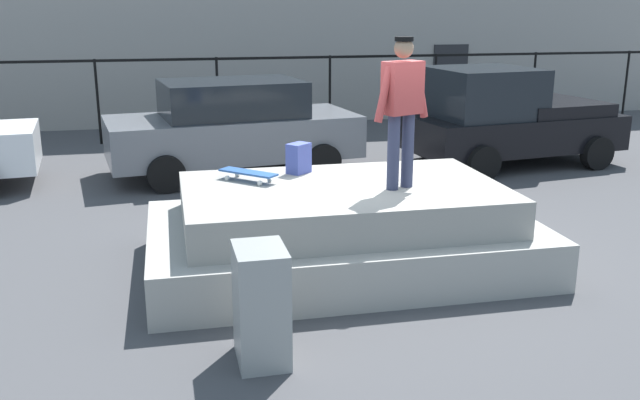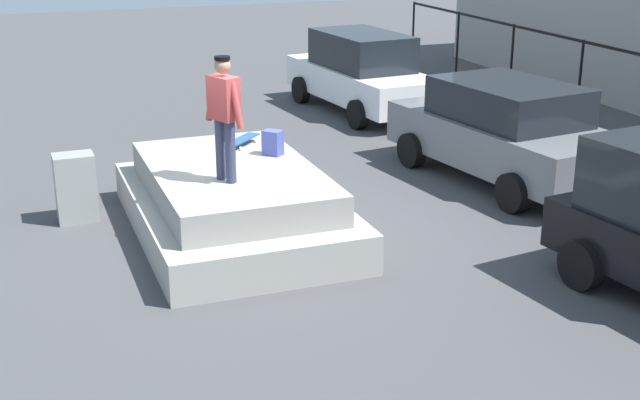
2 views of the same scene
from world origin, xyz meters
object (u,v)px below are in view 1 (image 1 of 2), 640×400
object	(u,v)px
skateboarder	(402,102)
car_black_pickup_far	(505,118)
car_grey_sedan_mid	(233,126)
backpack	(299,158)
skateboard	(248,173)
utility_box	(261,305)

from	to	relation	value
skateboarder	car_black_pickup_far	bearing A→B (deg)	52.24
car_grey_sedan_mid	backpack	bearing A→B (deg)	-84.62
skateboard	car_grey_sedan_mid	xyz separation A→B (m)	(0.26, 4.67, -0.21)
skateboarder	skateboard	world-z (taller)	skateboarder
backpack	car_grey_sedan_mid	distance (m)	4.41
car_black_pickup_far	utility_box	bearing A→B (deg)	-129.94
skateboarder	utility_box	distance (m)	3.05
utility_box	skateboard	bearing A→B (deg)	84.67
car_grey_sedan_mid	car_black_pickup_far	bearing A→B (deg)	-4.45
backpack	car_black_pickup_far	size ratio (longest dim) A/B	0.09
skateboarder	car_grey_sedan_mid	xyz separation A→B (m)	(-1.42, 5.37, -1.11)
skateboard	car_black_pickup_far	size ratio (longest dim) A/B	0.16
skateboarder	backpack	size ratio (longest dim) A/B	4.52
car_grey_sedan_mid	skateboard	bearing A→B (deg)	-93.23
car_grey_sedan_mid	utility_box	xyz separation A→B (m)	(-0.47, -7.25, -0.36)
car_grey_sedan_mid	utility_box	size ratio (longest dim) A/B	4.53
utility_box	car_grey_sedan_mid	bearing A→B (deg)	85.56
skateboarder	car_grey_sedan_mid	bearing A→B (deg)	104.79
car_grey_sedan_mid	utility_box	world-z (taller)	car_grey_sedan_mid
backpack	car_grey_sedan_mid	bearing A→B (deg)	-124.76
utility_box	backpack	bearing A→B (deg)	72.18
skateboard	utility_box	distance (m)	2.66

